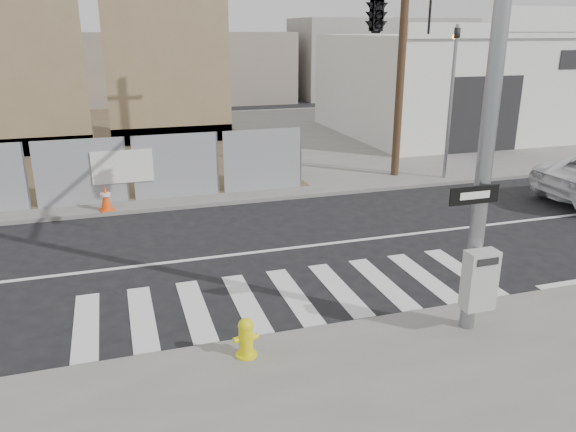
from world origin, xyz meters
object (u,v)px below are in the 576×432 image
object	(u,v)px
traffic_cone_c	(106,198)
auto_shop	(460,84)
fire_hydrant	(246,338)
signal_pole	(407,49)
traffic_cone_d	(209,182)

from	to	relation	value
traffic_cone_c	auto_shop	bearing A→B (deg)	26.47
fire_hydrant	traffic_cone_c	distance (m)	9.01
traffic_cone_c	signal_pole	bearing A→B (deg)	-45.97
traffic_cone_c	fire_hydrant	bearing A→B (deg)	-76.62
signal_pole	auto_shop	world-z (taller)	signal_pole
auto_shop	traffic_cone_c	world-z (taller)	auto_shop
traffic_cone_d	traffic_cone_c	bearing A→B (deg)	-160.22
traffic_cone_c	traffic_cone_d	xyz separation A→B (m)	(3.21, 1.16, -0.05)
signal_pole	fire_hydrant	bearing A→B (deg)	-147.75
auto_shop	traffic_cone_c	size ratio (longest dim) A/B	16.21
signal_pole	traffic_cone_d	bearing A→B (deg)	110.96
signal_pole	fire_hydrant	world-z (taller)	signal_pole
signal_pole	traffic_cone_d	xyz separation A→B (m)	(-2.84, 7.42, -4.35)
signal_pole	traffic_cone_c	bearing A→B (deg)	134.03
signal_pole	auto_shop	bearing A→B (deg)	52.54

